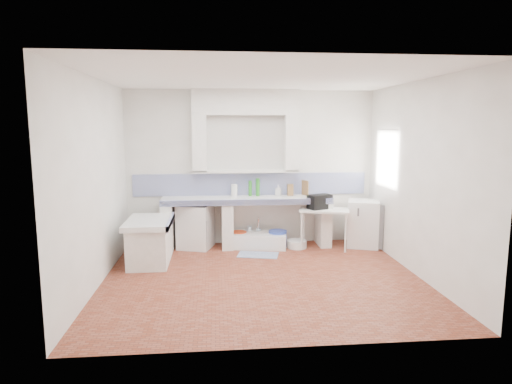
{
  "coord_description": "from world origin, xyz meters",
  "views": [
    {
      "loc": [
        -0.66,
        -5.98,
        2.15
      ],
      "look_at": [
        0.0,
        1.0,
        1.1
      ],
      "focal_mm": 30.77,
      "sensor_mm": 36.0,
      "label": 1
    }
  ],
  "objects": [
    {
      "name": "alcove_mass",
      "position": [
        -0.1,
        1.88,
        2.58
      ],
      "size": [
        1.9,
        0.25,
        0.45
      ],
      "primitive_type": "cube",
      "color": "white",
      "rests_on": "ground"
    },
    {
      "name": "counter_lip",
      "position": [
        -0.1,
        1.42,
        0.86
      ],
      "size": [
        3.0,
        0.04,
        0.1
      ],
      "primitive_type": "cube",
      "color": "navy",
      "rests_on": "ground"
    },
    {
      "name": "wall_back",
      "position": [
        0.0,
        2.0,
        1.4
      ],
      "size": [
        4.5,
        0.0,
        4.5
      ],
      "primitive_type": "plane",
      "rotation": [
        1.57,
        0.0,
        0.0
      ],
      "color": "white",
      "rests_on": "ground"
    },
    {
      "name": "wall_left",
      "position": [
        -2.25,
        0.0,
        1.4
      ],
      "size": [
        0.0,
        4.5,
        4.5
      ],
      "primitive_type": "plane",
      "rotation": [
        1.57,
        0.0,
        1.57
      ],
      "color": "white",
      "rests_on": "ground"
    },
    {
      "name": "lace_valance",
      "position": [
        2.28,
        1.2,
        1.98
      ],
      "size": [
        0.01,
        0.84,
        0.24
      ],
      "primitive_type": "cube",
      "color": "white",
      "rests_on": "ground"
    },
    {
      "name": "counter_slab",
      "position": [
        -0.1,
        1.7,
        0.86
      ],
      "size": [
        3.0,
        0.6,
        0.08
      ],
      "primitive_type": "cube",
      "color": "white",
      "rests_on": "ground"
    },
    {
      "name": "knife_block",
      "position": [
        0.71,
        1.84,
        1.01
      ],
      "size": [
        0.11,
        0.08,
        0.21
      ],
      "primitive_type": "cube",
      "rotation": [
        0.0,
        0.0,
        0.0
      ],
      "color": "olive",
      "rests_on": "counter_slab"
    },
    {
      "name": "bucket_orange",
      "position": [
        0.2,
        1.52,
        0.12
      ],
      "size": [
        0.27,
        0.27,
        0.25
      ],
      "primitive_type": "cylinder",
      "rotation": [
        0.0,
        0.0,
        0.02
      ],
      "color": "red",
      "rests_on": "ground"
    },
    {
      "name": "paper_towel",
      "position": [
        -0.32,
        1.85,
        1.01
      ],
      "size": [
        0.12,
        0.12,
        0.22
      ],
      "primitive_type": "cylinder",
      "rotation": [
        0.0,
        0.0,
        -0.06
      ],
      "color": "white",
      "rests_on": "counter_slab"
    },
    {
      "name": "green_bottle_a",
      "position": [
        -0.03,
        1.85,
        1.04
      ],
      "size": [
        0.08,
        0.08,
        0.28
      ],
      "primitive_type": "cylinder",
      "rotation": [
        0.0,
        0.0,
        -0.31
      ],
      "color": "#287F22",
      "rests_on": "counter_slab"
    },
    {
      "name": "cutting_board",
      "position": [
        0.98,
        1.85,
        1.04
      ],
      "size": [
        0.1,
        0.19,
        0.28
      ],
      "primitive_type": "cube",
      "rotation": [
        0.0,
        0.0,
        0.4
      ],
      "color": "olive",
      "rests_on": "counter_slab"
    },
    {
      "name": "sink",
      "position": [
        0.12,
        1.65,
        0.12
      ],
      "size": [
        1.04,
        0.68,
        0.23
      ],
      "primitive_type": "cube",
      "rotation": [
        0.0,
        0.0,
        -0.18
      ],
      "color": "white",
      "rests_on": "ground"
    },
    {
      "name": "side_table",
      "position": [
        1.25,
        1.45,
        0.36
      ],
      "size": [
        0.96,
        0.7,
        0.04
      ],
      "primitive_type": "cube",
      "rotation": [
        0.0,
        0.0,
        -0.3
      ],
      "color": "white",
      "rests_on": "ground"
    },
    {
      "name": "basin_white",
      "position": [
        0.78,
        1.53,
        0.07
      ],
      "size": [
        0.45,
        0.45,
        0.14
      ],
      "primitive_type": "cylinder",
      "rotation": [
        0.0,
        0.0,
        0.35
      ],
      "color": "white",
      "rests_on": "ground"
    },
    {
      "name": "stove",
      "position": [
        -1.01,
        1.71,
        0.39
      ],
      "size": [
        0.68,
        0.67,
        0.78
      ],
      "primitive_type": "cube",
      "rotation": [
        0.0,
        0.0,
        -0.3
      ],
      "color": "white",
      "rests_on": "ground"
    },
    {
      "name": "ceiling",
      "position": [
        0.0,
        0.0,
        2.8
      ],
      "size": [
        4.5,
        4.5,
        0.0
      ],
      "primitive_type": "plane",
      "rotation": [
        3.14,
        0.0,
        0.0
      ],
      "color": "white",
      "rests_on": "ground"
    },
    {
      "name": "bucket_red",
      "position": [
        -0.25,
        1.72,
        0.14
      ],
      "size": [
        0.34,
        0.34,
        0.27
      ],
      "primitive_type": "cylinder",
      "rotation": [
        0.0,
        0.0,
        -0.19
      ],
      "color": "red",
      "rests_on": "ground"
    },
    {
      "name": "green_bottle_b",
      "position": [
        0.11,
        1.85,
        1.06
      ],
      "size": [
        0.08,
        0.08,
        0.32
      ],
      "primitive_type": "cylinder",
      "rotation": [
        0.0,
        0.0,
        -0.15
      ],
      "color": "#287F22",
      "rests_on": "counter_slab"
    },
    {
      "name": "bucket_blue",
      "position": [
        0.45,
        1.6,
        0.15
      ],
      "size": [
        0.36,
        0.36,
        0.3
      ],
      "primitive_type": "cylinder",
      "rotation": [
        0.0,
        0.0,
        -0.11
      ],
      "color": "#2F47B0",
      "rests_on": "ground"
    },
    {
      "name": "peninsula_top",
      "position": [
        -1.7,
        0.9,
        0.66
      ],
      "size": [
        0.7,
        1.1,
        0.08
      ],
      "primitive_type": "cube",
      "color": "white",
      "rests_on": "ground"
    },
    {
      "name": "counter_pier_left",
      "position": [
        -1.5,
        1.7,
        0.41
      ],
      "size": [
        0.2,
        0.55,
        0.82
      ],
      "primitive_type": "cube",
      "color": "white",
      "rests_on": "ground"
    },
    {
      "name": "peninsula_base",
      "position": [
        -1.7,
        0.9,
        0.31
      ],
      "size": [
        0.6,
        1.0,
        0.62
      ],
      "primitive_type": "cube",
      "color": "white",
      "rests_on": "ground"
    },
    {
      "name": "water_bottle_a",
      "position": [
        -0.04,
        1.84,
        0.17
      ],
      "size": [
        0.1,
        0.1,
        0.34
      ],
      "primitive_type": "cylinder",
      "rotation": [
        0.0,
        0.0,
        -0.07
      ],
      "color": "silver",
      "rests_on": "ground"
    },
    {
      "name": "counter_pier_mid",
      "position": [
        -0.45,
        1.7,
        0.41
      ],
      "size": [
        0.2,
        0.55,
        0.82
      ],
      "primitive_type": "cube",
      "color": "white",
      "rests_on": "ground"
    },
    {
      "name": "water_bottle_b",
      "position": [
        0.12,
        1.81,
        0.15
      ],
      "size": [
        0.1,
        0.1,
        0.3
      ],
      "primitive_type": "cylinder",
      "rotation": [
        0.0,
        0.0,
        -0.29
      ],
      "color": "silver",
      "rests_on": "ground"
    },
    {
      "name": "fridge",
      "position": [
        1.99,
        1.54,
        0.42
      ],
      "size": [
        0.69,
        0.69,
        0.84
      ],
      "primitive_type": "cube",
      "rotation": [
        0.0,
        0.0,
        -0.33
      ],
      "color": "white",
      "rests_on": "ground"
    },
    {
      "name": "window_frame",
      "position": [
        2.42,
        1.2,
        1.6
      ],
      "size": [
        0.35,
        0.86,
        1.06
      ],
      "primitive_type": "cube",
      "color": "#3A2512",
      "rests_on": "ground"
    },
    {
      "name": "black_bag",
      "position": [
        1.17,
        1.49,
        0.84
      ],
      "size": [
        0.46,
        0.37,
        0.25
      ],
      "primitive_type": "cube",
      "rotation": [
        0.0,
        0.0,
        0.42
      ],
      "color": "black",
      "rests_on": "side_table"
    },
    {
      "name": "rug",
      "position": [
        0.05,
        1.14,
        0.01
      ],
      "size": [
        0.74,
        0.53,
        0.01
      ],
      "primitive_type": "cube",
      "rotation": [
        0.0,
        0.0,
        -0.23
      ],
      "color": "#2F4C86",
      "rests_on": "ground"
    },
    {
      "name": "floor",
      "position": [
        0.0,
        0.0,
        0.0
      ],
      "size": [
        4.5,
        4.5,
        0.0
      ],
      "primitive_type": "plane",
      "color": "brown",
      "rests_on": "ground"
    },
    {
      "name": "wall_right",
      "position": [
        2.25,
        0.0,
        1.4
      ],
      "size": [
        0.0,
        4.5,
        4.5
      ],
      "primitive_type": "plane",
      "rotation": [
        1.57,
        0.0,
        -1.57
      ],
      "color": "white",
      "rests_on": "ground"
    },
    {
      "name": "wall_front",
      "position": [
        0.0,
        -2.0,
        1.4
      ],
      "size": [
        4.5,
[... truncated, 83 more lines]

